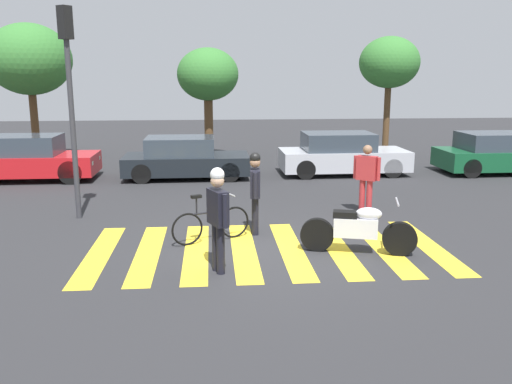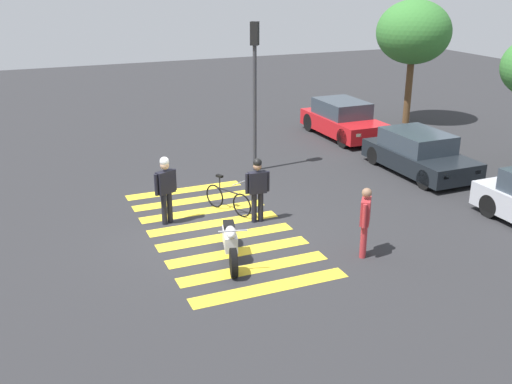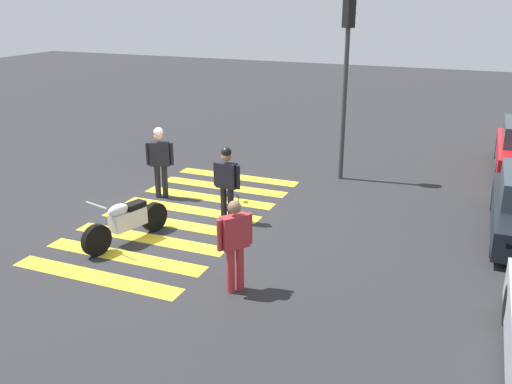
# 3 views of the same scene
# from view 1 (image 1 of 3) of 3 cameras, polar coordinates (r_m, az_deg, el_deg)

# --- Properties ---
(ground_plane) EXTENTS (60.00, 60.00, 0.00)m
(ground_plane) POSITION_cam_1_polar(r_m,az_deg,el_deg) (10.33, 1.22, -6.13)
(ground_plane) COLOR #2B2B2D
(police_motorcycle) EXTENTS (2.11, 0.82, 1.03)m
(police_motorcycle) POSITION_cam_1_polar(r_m,az_deg,el_deg) (10.19, 10.72, -3.92)
(police_motorcycle) COLOR black
(police_motorcycle) RESTS_ON ground_plane
(leaning_bicycle) EXTENTS (1.54, 0.76, 0.99)m
(leaning_bicycle) POSITION_cam_1_polar(r_m,az_deg,el_deg) (10.76, -4.79, -3.37)
(leaning_bicycle) COLOR black
(leaning_bicycle) RESTS_ON ground_plane
(officer_on_foot) EXTENTS (0.37, 0.63, 1.79)m
(officer_on_foot) POSITION_cam_1_polar(r_m,az_deg,el_deg) (8.93, -4.06, -2.18)
(officer_on_foot) COLOR black
(officer_on_foot) RESTS_ON ground_plane
(officer_by_motorcycle) EXTENTS (0.23, 0.65, 1.72)m
(officer_by_motorcycle) POSITION_cam_1_polar(r_m,az_deg,el_deg) (11.11, -0.10, 0.47)
(officer_by_motorcycle) COLOR black
(officer_by_motorcycle) RESTS_ON ground_plane
(pedestrian_bystander) EXTENTS (0.55, 0.45, 1.65)m
(pedestrian_bystander) POSITION_cam_1_polar(r_m,az_deg,el_deg) (13.04, 11.61, 1.78)
(pedestrian_bystander) COLOR #B22D33
(pedestrian_bystander) RESTS_ON ground_plane
(crosswalk_stripes) EXTENTS (6.75, 3.46, 0.01)m
(crosswalk_stripes) POSITION_cam_1_polar(r_m,az_deg,el_deg) (10.33, 1.22, -6.11)
(crosswalk_stripes) COLOR yellow
(crosswalk_stripes) RESTS_ON ground_plane
(car_red_convertible) EXTENTS (3.98, 1.80, 1.41)m
(car_red_convertible) POSITION_cam_1_polar(r_m,az_deg,el_deg) (18.34, -22.81, 3.25)
(car_red_convertible) COLOR black
(car_red_convertible) RESTS_ON ground_plane
(car_black_suv) EXTENTS (3.98, 1.85, 1.32)m
(car_black_suv) POSITION_cam_1_polar(r_m,az_deg,el_deg) (17.44, -7.54, 3.52)
(car_black_suv) COLOR black
(car_black_suv) RESTS_ON ground_plane
(car_silver_sedan) EXTENTS (4.19, 1.82, 1.39)m
(car_silver_sedan) POSITION_cam_1_polar(r_m,az_deg,el_deg) (18.17, 9.08, 3.92)
(car_silver_sedan) COLOR black
(car_silver_sedan) RESTS_ON ground_plane
(car_green_compact) EXTENTS (3.94, 1.90, 1.36)m
(car_green_compact) POSITION_cam_1_polar(r_m,az_deg,el_deg) (19.93, 24.12, 3.70)
(car_green_compact) COLOR black
(car_green_compact) RESTS_ON ground_plane
(traffic_light_pole) EXTENTS (0.35, 0.34, 4.71)m
(traffic_light_pole) POSITION_cam_1_polar(r_m,az_deg,el_deg) (12.81, -19.19, 11.05)
(traffic_light_pole) COLOR #38383D
(traffic_light_pole) RESTS_ON ground_plane
(street_tree_near) EXTENTS (3.05, 3.05, 5.10)m
(street_tree_near) POSITION_cam_1_polar(r_m,az_deg,el_deg) (21.96, -22.86, 12.76)
(street_tree_near) COLOR brown
(street_tree_near) RESTS_ON ground_plane
(street_tree_mid) EXTENTS (2.32, 2.32, 4.26)m
(street_tree_mid) POSITION_cam_1_polar(r_m,az_deg,el_deg) (20.94, -5.12, 12.17)
(street_tree_mid) COLOR brown
(street_tree_mid) RESTS_ON ground_plane
(street_tree_far) EXTENTS (2.33, 2.33, 4.71)m
(street_tree_far) POSITION_cam_1_polar(r_m,az_deg,el_deg) (22.07, 13.93, 13.08)
(street_tree_far) COLOR brown
(street_tree_far) RESTS_ON ground_plane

